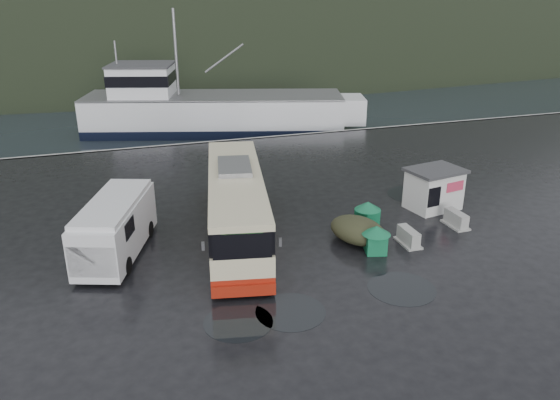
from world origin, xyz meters
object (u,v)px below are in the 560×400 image
object	(u,v)px
white_van	(119,254)
waste_bin_left	(375,252)
coach_bus	(237,236)
dome_tent	(357,241)
jersey_barrier_a	(455,226)
fishing_trawler	(215,117)
jersey_barrier_b	(408,244)
waste_bin_right	(367,226)
ticket_kiosk	(432,208)

from	to	relation	value
white_van	waste_bin_left	distance (m)	12.28
coach_bus	dome_tent	xyz separation A→B (m)	(5.56, -2.48, 0.00)
jersey_barrier_a	waste_bin_left	bearing A→B (deg)	-165.12
fishing_trawler	jersey_barrier_b	bearing A→B (deg)	-67.19
waste_bin_right	white_van	bearing A→B (deg)	176.66
ticket_kiosk	waste_bin_left	bearing A→B (deg)	-154.57
waste_bin_right	waste_bin_left	bearing A→B (deg)	-108.78
white_van	ticket_kiosk	size ratio (longest dim) A/B	2.18
jersey_barrier_a	fishing_trawler	world-z (taller)	fishing_trawler
white_van	jersey_barrier_a	xyz separation A→B (m)	(17.23, -2.16, 0.00)
coach_bus	ticket_kiosk	size ratio (longest dim) A/B	4.13
waste_bin_left	ticket_kiosk	bearing A→B (deg)	35.33
waste_bin_right	jersey_barrier_a	bearing A→B (deg)	-17.37
dome_tent	jersey_barrier_b	size ratio (longest dim) A/B	1.95
waste_bin_right	coach_bus	bearing A→B (deg)	171.86
jersey_barrier_a	fishing_trawler	xyz separation A→B (m)	(-6.99, 29.57, 0.00)
coach_bus	ticket_kiosk	xyz separation A→B (m)	(11.56, 0.18, 0.00)
white_van	jersey_barrier_b	world-z (taller)	white_van
white_van	waste_bin_right	bearing A→B (deg)	16.23
jersey_barrier_a	jersey_barrier_b	xyz separation A→B (m)	(-3.53, -1.15, 0.00)
waste_bin_left	dome_tent	bearing A→B (deg)	102.50
white_van	coach_bus	bearing A→B (deg)	21.87
dome_tent	ticket_kiosk	size ratio (longest dim) A/B	1.02
ticket_kiosk	fishing_trawler	bearing A→B (deg)	95.01
coach_bus	ticket_kiosk	distance (m)	11.56
jersey_barrier_b	coach_bus	bearing A→B (deg)	155.69
coach_bus	jersey_barrier_a	size ratio (longest dim) A/B	7.77
ticket_kiosk	fishing_trawler	xyz separation A→B (m)	(-7.19, 26.99, 0.00)
fishing_trawler	dome_tent	bearing A→B (deg)	-71.33
waste_bin_left	waste_bin_right	world-z (taller)	waste_bin_right
waste_bin_left	dome_tent	size ratio (longest dim) A/B	0.45
coach_bus	white_van	size ratio (longest dim) A/B	1.89
fishing_trawler	waste_bin_left	bearing A→B (deg)	-70.87
waste_bin_left	jersey_barrier_a	world-z (taller)	waste_bin_left
waste_bin_right	jersey_barrier_b	xyz separation A→B (m)	(0.99, -2.56, 0.00)
waste_bin_right	jersey_barrier_a	distance (m)	4.73
coach_bus	fishing_trawler	size ratio (longest dim) A/B	0.43
white_van	waste_bin_left	xyz separation A→B (m)	(11.74, -3.62, 0.00)
coach_bus	jersey_barrier_b	distance (m)	8.60
dome_tent	waste_bin_right	bearing A→B (deg)	49.45
waste_bin_right	ticket_kiosk	xyz separation A→B (m)	(4.72, 1.16, 0.00)
white_van	jersey_barrier_b	xyz separation A→B (m)	(13.70, -3.30, 0.00)
jersey_barrier_a	jersey_barrier_b	bearing A→B (deg)	-161.99
coach_bus	waste_bin_left	world-z (taller)	coach_bus
coach_bus	fishing_trawler	xyz separation A→B (m)	(4.37, 27.18, 0.00)
waste_bin_left	waste_bin_right	xyz separation A→B (m)	(0.98, 2.87, 0.00)
waste_bin_left	fishing_trawler	size ratio (longest dim) A/B	0.05
coach_bus	waste_bin_left	distance (m)	7.02
ticket_kiosk	jersey_barrier_a	distance (m)	2.58
waste_bin_right	ticket_kiosk	world-z (taller)	ticket_kiosk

